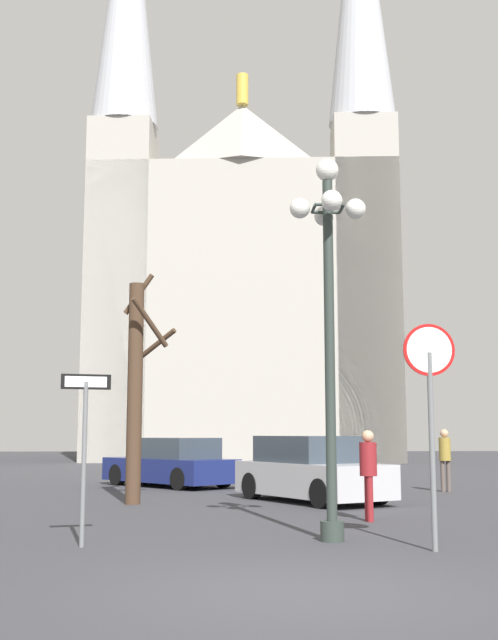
{
  "coord_description": "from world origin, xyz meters",
  "views": [
    {
      "loc": [
        -0.87,
        -8.46,
        1.63
      ],
      "look_at": [
        0.26,
        20.29,
        5.68
      ],
      "focal_mm": 44.72,
      "sensor_mm": 36.0,
      "label": 1
    }
  ],
  "objects_px": {
    "stop_sign": "(430,392)",
    "parked_car_near_silver": "(311,471)",
    "parked_car_far_navy": "(171,464)",
    "pedestrian_standing": "(445,454)",
    "cathedral": "(245,282)",
    "pedestrian_walking": "(368,466)",
    "street_lamp": "(329,291)",
    "bare_tree": "(136,386)",
    "one_way_arrow_sign": "(85,436)"
  },
  "relations": [
    {
      "from": "stop_sign",
      "to": "parked_car_near_silver",
      "type": "bearing_deg",
      "value": 95.74
    },
    {
      "from": "parked_car_near_silver",
      "to": "one_way_arrow_sign",
      "type": "bearing_deg",
      "value": -119.56
    },
    {
      "from": "one_way_arrow_sign",
      "to": "bare_tree",
      "type": "relative_size",
      "value": 0.46
    },
    {
      "from": "bare_tree",
      "to": "pedestrian_standing",
      "type": "relative_size",
      "value": 3.17
    },
    {
      "from": "cathedral",
      "to": "bare_tree",
      "type": "height_order",
      "value": "cathedral"
    },
    {
      "from": "parked_car_far_navy",
      "to": "pedestrian_standing",
      "type": "xyz_separation_m",
      "value": [
        7.7,
        -2.49,
        0.35
      ]
    },
    {
      "from": "parked_car_near_silver",
      "to": "pedestrian_standing",
      "type": "bearing_deg",
      "value": 35.88
    },
    {
      "from": "parked_car_near_silver",
      "to": "pedestrian_standing",
      "type": "height_order",
      "value": "pedestrian_standing"
    },
    {
      "from": "parked_car_far_navy",
      "to": "pedestrian_standing",
      "type": "distance_m",
      "value": 8.1
    },
    {
      "from": "pedestrian_standing",
      "to": "one_way_arrow_sign",
      "type": "bearing_deg",
      "value": -128.71
    },
    {
      "from": "pedestrian_walking",
      "to": "stop_sign",
      "type": "bearing_deg",
      "value": -86.82
    },
    {
      "from": "bare_tree",
      "to": "parked_car_near_silver",
      "type": "relative_size",
      "value": 1.2
    },
    {
      "from": "parked_car_near_silver",
      "to": "parked_car_far_navy",
      "type": "xyz_separation_m",
      "value": [
        -3.63,
        5.44,
        -0.03
      ]
    },
    {
      "from": "parked_car_far_navy",
      "to": "one_way_arrow_sign",
      "type": "bearing_deg",
      "value": -92.36
    },
    {
      "from": "parked_car_near_silver",
      "to": "pedestrian_standing",
      "type": "distance_m",
      "value": 5.04
    },
    {
      "from": "cathedral",
      "to": "one_way_arrow_sign",
      "type": "relative_size",
      "value": 15.4
    },
    {
      "from": "cathedral",
      "to": "parked_car_far_navy",
      "type": "xyz_separation_m",
      "value": [
        -3.07,
        -23.39,
        -10.07
      ]
    },
    {
      "from": "cathedral",
      "to": "street_lamp",
      "type": "relative_size",
      "value": 6.37
    },
    {
      "from": "street_lamp",
      "to": "parked_car_near_silver",
      "type": "height_order",
      "value": "street_lamp"
    },
    {
      "from": "parked_car_far_navy",
      "to": "pedestrian_walking",
      "type": "height_order",
      "value": "pedestrian_walking"
    },
    {
      "from": "one_way_arrow_sign",
      "to": "pedestrian_standing",
      "type": "distance_m",
      "value": 13.17
    },
    {
      "from": "cathedral",
      "to": "pedestrian_standing",
      "type": "height_order",
      "value": "cathedral"
    },
    {
      "from": "stop_sign",
      "to": "parked_car_near_silver",
      "type": "xyz_separation_m",
      "value": [
        -0.8,
        7.93,
        -1.48
      ]
    },
    {
      "from": "bare_tree",
      "to": "parked_car_far_navy",
      "type": "relative_size",
      "value": 1.18
    },
    {
      "from": "one_way_arrow_sign",
      "to": "pedestrian_walking",
      "type": "bearing_deg",
      "value": 33.28
    },
    {
      "from": "cathedral",
      "to": "one_way_arrow_sign",
      "type": "xyz_separation_m",
      "value": [
        -3.59,
        -36.15,
        -9.18
      ]
    },
    {
      "from": "stop_sign",
      "to": "parked_car_near_silver",
      "type": "relative_size",
      "value": 0.7
    },
    {
      "from": "one_way_arrow_sign",
      "to": "stop_sign",
      "type": "bearing_deg",
      "value": -7.05
    },
    {
      "from": "cathedral",
      "to": "street_lamp",
      "type": "distance_m",
      "value": 36.34
    },
    {
      "from": "street_lamp",
      "to": "pedestrian_standing",
      "type": "relative_size",
      "value": 3.5
    },
    {
      "from": "parked_car_far_navy",
      "to": "bare_tree",
      "type": "bearing_deg",
      "value": -94.75
    },
    {
      "from": "street_lamp",
      "to": "bare_tree",
      "type": "distance_m",
      "value": 7.43
    },
    {
      "from": "cathedral",
      "to": "stop_sign",
      "type": "xyz_separation_m",
      "value": [
        1.36,
        -36.76,
        -8.55
      ]
    },
    {
      "from": "stop_sign",
      "to": "pedestrian_standing",
      "type": "relative_size",
      "value": 1.85
    },
    {
      "from": "street_lamp",
      "to": "pedestrian_standing",
      "type": "xyz_separation_m",
      "value": [
        4.55,
        9.8,
        -2.79
      ]
    },
    {
      "from": "cathedral",
      "to": "parked_car_far_navy",
      "type": "distance_m",
      "value": 25.65
    },
    {
      "from": "one_way_arrow_sign",
      "to": "parked_car_near_silver",
      "type": "distance_m",
      "value": 8.46
    },
    {
      "from": "street_lamp",
      "to": "pedestrian_walking",
      "type": "bearing_deg",
      "value": 68.06
    },
    {
      "from": "cathedral",
      "to": "stop_sign",
      "type": "relative_size",
      "value": 12.04
    },
    {
      "from": "pedestrian_walking",
      "to": "pedestrian_standing",
      "type": "distance_m",
      "value": 7.96
    },
    {
      "from": "street_lamp",
      "to": "parked_car_far_navy",
      "type": "height_order",
      "value": "street_lamp"
    },
    {
      "from": "bare_tree",
      "to": "pedestrian_walking",
      "type": "xyz_separation_m",
      "value": [
        4.71,
        -3.73,
        -1.69
      ]
    },
    {
      "from": "cathedral",
      "to": "pedestrian_walking",
      "type": "height_order",
      "value": "cathedral"
    },
    {
      "from": "one_way_arrow_sign",
      "to": "bare_tree",
      "type": "distance_m",
      "value": 6.93
    },
    {
      "from": "bare_tree",
      "to": "parked_car_near_silver",
      "type": "height_order",
      "value": "bare_tree"
    },
    {
      "from": "bare_tree",
      "to": "pedestrian_standing",
      "type": "bearing_deg",
      "value": 22.69
    },
    {
      "from": "cathedral",
      "to": "pedestrian_walking",
      "type": "distance_m",
      "value": 34.46
    },
    {
      "from": "stop_sign",
      "to": "parked_car_far_navy",
      "type": "height_order",
      "value": "stop_sign"
    },
    {
      "from": "cathedral",
      "to": "stop_sign",
      "type": "bearing_deg",
      "value": -87.89
    },
    {
      "from": "parked_car_near_silver",
      "to": "stop_sign",
      "type": "bearing_deg",
      "value": -84.26
    }
  ]
}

